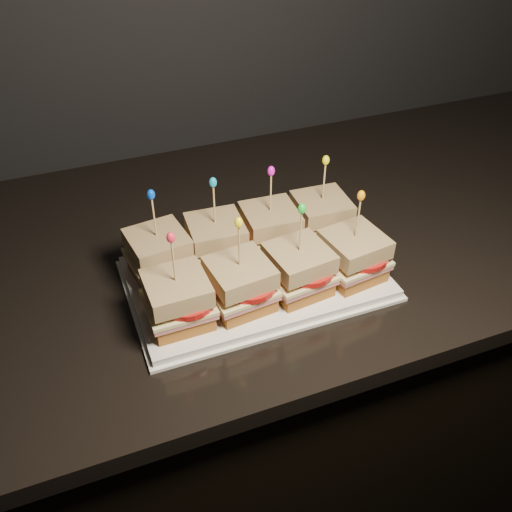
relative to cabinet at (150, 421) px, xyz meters
name	(u,v)px	position (x,y,z in m)	size (l,w,h in m)	color
cabinet	(150,421)	(0.00, 0.00, 0.00)	(2.65, 0.71, 0.84)	black
granite_slab	(121,270)	(0.00, 0.00, 0.44)	(2.69, 0.75, 0.03)	black
platter	(256,278)	(0.20, -0.13, 0.46)	(0.41, 0.25, 0.02)	white
platter_rim	(256,281)	(0.20, -0.13, 0.46)	(0.42, 0.26, 0.01)	white
sandwich_0_bread_bot	(161,267)	(0.06, -0.08, 0.48)	(0.09, 0.09, 0.02)	brown
sandwich_0_ham	(160,260)	(0.06, -0.08, 0.50)	(0.10, 0.09, 0.01)	#B25B5C
sandwich_0_cheese	(159,256)	(0.06, -0.08, 0.51)	(0.10, 0.09, 0.01)	beige
sandwich_0_tomato	(167,253)	(0.07, -0.08, 0.51)	(0.09, 0.09, 0.01)	#B01512
sandwich_0_bread_top	(158,243)	(0.06, -0.08, 0.53)	(0.09, 0.09, 0.03)	#5B350E
sandwich_0_pick	(154,220)	(0.06, -0.08, 0.58)	(0.00, 0.00, 0.09)	tan
sandwich_0_frill	(151,194)	(0.06, -0.08, 0.62)	(0.01, 0.01, 0.02)	blue
sandwich_1_bread_bot	(217,254)	(0.15, -0.08, 0.48)	(0.09, 0.09, 0.02)	brown
sandwich_1_ham	(216,247)	(0.15, -0.08, 0.50)	(0.10, 0.09, 0.01)	#B25B5C
sandwich_1_cheese	(216,243)	(0.15, -0.08, 0.51)	(0.10, 0.09, 0.01)	beige
sandwich_1_tomato	(224,240)	(0.17, -0.08, 0.51)	(0.09, 0.09, 0.01)	#B01512
sandwich_1_bread_top	(216,230)	(0.15, -0.08, 0.53)	(0.09, 0.09, 0.03)	#5B350E
sandwich_1_pick	(214,207)	(0.15, -0.08, 0.58)	(0.00, 0.00, 0.09)	tan
sandwich_1_frill	(213,182)	(0.15, -0.08, 0.62)	(0.01, 0.01, 0.02)	#118DB3
sandwich_2_bread_bot	(270,242)	(0.25, -0.08, 0.48)	(0.09, 0.09, 0.02)	brown
sandwich_2_ham	(270,234)	(0.25, -0.08, 0.50)	(0.10, 0.09, 0.01)	#B25B5C
sandwich_2_cheese	(270,231)	(0.25, -0.08, 0.51)	(0.10, 0.09, 0.01)	beige
sandwich_2_tomato	(278,228)	(0.26, -0.08, 0.51)	(0.09, 0.09, 0.01)	#B01512
sandwich_2_bread_top	(270,218)	(0.25, -0.08, 0.53)	(0.09, 0.09, 0.03)	#5B350E
sandwich_2_pick	(271,195)	(0.25, -0.08, 0.58)	(0.00, 0.00, 0.09)	tan
sandwich_2_frill	(271,171)	(0.25, -0.08, 0.62)	(0.01, 0.01, 0.02)	#D611BE
sandwich_3_bread_bot	(320,230)	(0.35, -0.08, 0.48)	(0.09, 0.09, 0.02)	brown
sandwich_3_ham	(321,223)	(0.35, -0.08, 0.50)	(0.10, 0.09, 0.01)	#B25B5C
sandwich_3_cheese	(321,219)	(0.35, -0.08, 0.51)	(0.10, 0.09, 0.01)	beige
sandwich_3_tomato	(329,216)	(0.36, -0.08, 0.51)	(0.09, 0.09, 0.01)	#B01512
sandwich_3_bread_top	(322,207)	(0.35, -0.08, 0.53)	(0.09, 0.09, 0.03)	#5B350E
sandwich_3_pick	(324,184)	(0.35, -0.08, 0.58)	(0.00, 0.00, 0.09)	tan
sandwich_3_frill	(326,160)	(0.35, -0.08, 0.62)	(0.01, 0.01, 0.02)	yellow
sandwich_4_bread_bot	(179,313)	(0.06, -0.19, 0.48)	(0.09, 0.09, 0.02)	brown
sandwich_4_ham	(179,306)	(0.06, -0.19, 0.50)	(0.10, 0.09, 0.01)	#B25B5C
sandwich_4_cheese	(178,302)	(0.06, -0.19, 0.51)	(0.10, 0.09, 0.01)	beige
sandwich_4_tomato	(187,299)	(0.07, -0.20, 0.51)	(0.09, 0.09, 0.01)	#B01512
sandwich_4_bread_top	(177,288)	(0.06, -0.19, 0.53)	(0.09, 0.09, 0.03)	#5B350E
sandwich_4_pick	(174,264)	(0.06, -0.19, 0.58)	(0.00, 0.00, 0.09)	tan
sandwich_4_frill	(171,238)	(0.06, -0.19, 0.62)	(0.01, 0.01, 0.02)	red
sandwich_5_bread_bot	(240,298)	(0.15, -0.19, 0.48)	(0.09, 0.09, 0.02)	brown
sandwich_5_ham	(240,290)	(0.15, -0.19, 0.50)	(0.10, 0.09, 0.01)	#B25B5C
sandwich_5_cheese	(240,286)	(0.15, -0.19, 0.51)	(0.10, 0.09, 0.01)	beige
sandwich_5_tomato	(249,283)	(0.17, -0.20, 0.51)	(0.09, 0.09, 0.01)	#B01512
sandwich_5_bread_top	(240,273)	(0.15, -0.19, 0.53)	(0.09, 0.09, 0.03)	#5B350E
sandwich_5_pick	(239,248)	(0.15, -0.19, 0.58)	(0.00, 0.00, 0.09)	tan
sandwich_5_frill	(239,223)	(0.15, -0.19, 0.62)	(0.01, 0.01, 0.02)	yellow
sandwich_6_bread_bot	(298,283)	(0.25, -0.19, 0.48)	(0.09, 0.09, 0.02)	brown
sandwich_6_ham	(298,275)	(0.25, -0.19, 0.50)	(0.10, 0.09, 0.01)	#B25B5C
sandwich_6_cheese	(298,271)	(0.25, -0.19, 0.51)	(0.10, 0.09, 0.01)	beige
sandwich_6_tomato	(307,268)	(0.26, -0.20, 0.51)	(0.09, 0.09, 0.01)	#B01512
sandwich_6_bread_top	(299,258)	(0.25, -0.19, 0.53)	(0.09, 0.09, 0.03)	#5B350E
sandwich_6_pick	(300,234)	(0.25, -0.19, 0.58)	(0.00, 0.00, 0.09)	tan
sandwich_6_frill	(302,209)	(0.25, -0.19, 0.62)	(0.01, 0.01, 0.02)	green
sandwich_7_bread_bot	(351,269)	(0.35, -0.19, 0.48)	(0.09, 0.09, 0.02)	brown
sandwich_7_ham	(352,261)	(0.35, -0.19, 0.50)	(0.10, 0.09, 0.01)	#B25B5C
sandwich_7_cheese	(353,258)	(0.35, -0.19, 0.51)	(0.10, 0.09, 0.01)	beige
sandwich_7_tomato	(362,254)	(0.36, -0.20, 0.51)	(0.09, 0.09, 0.01)	#B01512
sandwich_7_bread_top	(355,244)	(0.35, -0.19, 0.53)	(0.09, 0.09, 0.03)	#5B350E
sandwich_7_pick	(358,221)	(0.35, -0.19, 0.58)	(0.00, 0.00, 0.09)	tan
sandwich_7_frill	(361,196)	(0.35, -0.19, 0.62)	(0.01, 0.01, 0.02)	orange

